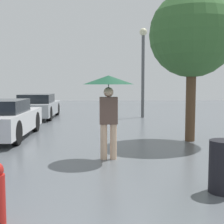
{
  "coord_description": "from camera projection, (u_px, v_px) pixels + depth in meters",
  "views": [
    {
      "loc": [
        -0.3,
        -1.05,
        1.65
      ],
      "look_at": [
        -0.05,
        5.7,
        1.04
      ],
      "focal_mm": 50.0,
      "sensor_mm": 36.0,
      "label": 1
    }
  ],
  "objects": [
    {
      "name": "parked_car_middle",
      "position": [
        2.0,
        119.0,
        9.56
      ],
      "size": [
        1.66,
        4.04,
        1.18
      ],
      "color": "silver",
      "rests_on": "ground_plane"
    },
    {
      "name": "street_lamp",
      "position": [
        143.0,
        61.0,
        15.19
      ],
      "size": [
        0.37,
        0.37,
        4.34
      ],
      "color": "#515456",
      "rests_on": "ground_plane"
    },
    {
      "name": "parked_car_farthest",
      "position": [
        38.0,
        106.0,
        15.14
      ],
      "size": [
        1.71,
        4.1,
        1.16
      ],
      "color": "#9EA3A8",
      "rests_on": "ground_plane"
    },
    {
      "name": "trash_bin",
      "position": [
        224.0,
        167.0,
        4.73
      ],
      "size": [
        0.46,
        0.46,
        0.8
      ],
      "color": "black",
      "rests_on": "ground_plane"
    },
    {
      "name": "tree",
      "position": [
        192.0,
        35.0,
        8.81
      ],
      "size": [
        2.44,
        2.44,
        4.28
      ],
      "color": "brown",
      "rests_on": "ground_plane"
    },
    {
      "name": "pedestrian",
      "position": [
        109.0,
        92.0,
        6.74
      ],
      "size": [
        1.1,
        1.1,
        1.84
      ],
      "color": "beige",
      "rests_on": "ground_plane"
    }
  ]
}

